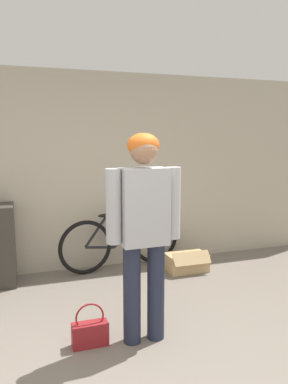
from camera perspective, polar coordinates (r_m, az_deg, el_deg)
The scene contains 5 objects.
wall_back at distance 4.98m, azimuth -10.91°, elevation 2.96°, with size 8.00×0.07×2.60m.
person at distance 3.13m, azimuth -0.01°, elevation -4.32°, with size 0.65×0.26×1.79m.
bicycle at distance 5.07m, azimuth -3.39°, elevation -7.46°, with size 1.72×0.46×0.78m.
handbag at distance 3.41m, azimuth -8.22°, elevation -20.41°, with size 0.30×0.12×0.38m.
cardboard_box at distance 5.07m, azimuth 6.45°, elevation -10.55°, with size 0.53×0.39×0.30m.
Camera 1 is at (-0.66, -2.13, 1.75)m, focal length 35.00 mm.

